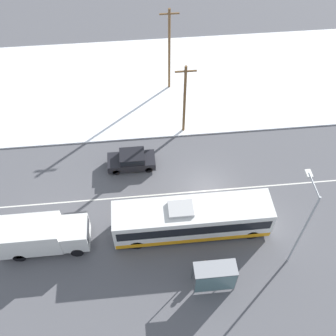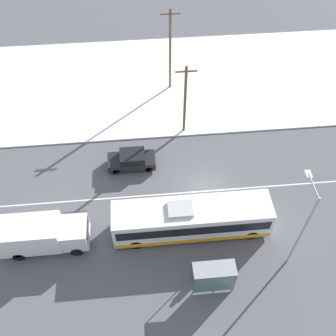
% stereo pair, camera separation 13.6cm
% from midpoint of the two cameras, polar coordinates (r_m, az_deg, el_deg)
% --- Properties ---
extents(ground_plane, '(120.00, 120.00, 0.00)m').
position_cam_midpoint_polar(ground_plane, '(32.76, 5.71, -3.35)').
color(ground_plane, '#56565B').
extents(snow_lot, '(80.00, 16.00, 0.12)m').
position_cam_midpoint_polar(snow_lot, '(42.67, 2.65, 12.54)').
color(snow_lot, white).
rests_on(snow_lot, ground_plane).
extents(lane_marking_center, '(60.00, 0.12, 0.00)m').
position_cam_midpoint_polar(lane_marking_center, '(32.76, 5.71, -3.35)').
color(lane_marking_center, silver).
rests_on(lane_marking_center, ground_plane).
extents(city_bus, '(11.64, 2.57, 3.12)m').
position_cam_midpoint_polar(city_bus, '(29.35, 3.57, -7.40)').
color(city_bus, white).
rests_on(city_bus, ground_plane).
extents(box_truck, '(6.45, 2.30, 2.80)m').
position_cam_midpoint_polar(box_truck, '(30.01, -17.90, -9.14)').
color(box_truck, silver).
rests_on(box_truck, ground_plane).
extents(sedan_car, '(4.07, 1.80, 1.56)m').
position_cam_midpoint_polar(sedan_car, '(33.76, -5.16, 1.25)').
color(sedan_car, black).
rests_on(sedan_car, ground_plane).
extents(pedestrian_at_stop, '(0.64, 0.29, 1.79)m').
position_cam_midpoint_polar(pedestrian_at_stop, '(28.08, 5.39, -14.03)').
color(pedestrian_at_stop, '#23232D').
rests_on(pedestrian_at_stop, ground_plane).
extents(bus_shelter, '(2.86, 1.20, 2.40)m').
position_cam_midpoint_polar(bus_shelter, '(27.19, 6.91, -15.47)').
color(bus_shelter, gray).
rests_on(bus_shelter, ground_plane).
extents(streetlamp, '(0.36, 2.26, 8.01)m').
position_cam_midpoint_polar(streetlamp, '(26.66, 19.19, -7.18)').
color(streetlamp, '#9EA3A8').
rests_on(streetlamp, ground_plane).
extents(utility_pole_roadside, '(1.80, 0.24, 7.29)m').
position_cam_midpoint_polar(utility_pole_roadside, '(34.57, 2.60, 9.91)').
color(utility_pole_roadside, brown).
rests_on(utility_pole_roadside, ground_plane).
extents(utility_pole_snowlot, '(1.80, 0.24, 8.72)m').
position_cam_midpoint_polar(utility_pole_snowlot, '(39.14, 0.41, 16.79)').
color(utility_pole_snowlot, brown).
rests_on(utility_pole_snowlot, ground_plane).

